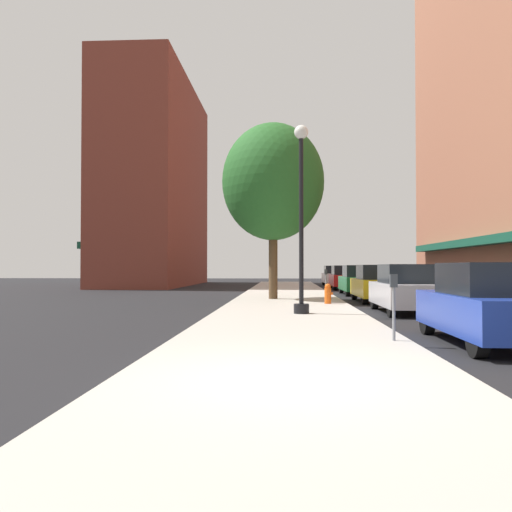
{
  "coord_description": "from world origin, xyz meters",
  "views": [
    {
      "loc": [
        -0.1,
        -6.84,
        1.58
      ],
      "look_at": [
        -1.49,
        18.31,
        2.09
      ],
      "focal_mm": 36.71,
      "sensor_mm": 36.0,
      "label": 1
    }
  ],
  "objects_px": {
    "parking_meter_near": "(326,279)",
    "car_silver": "(406,289)",
    "parking_meter_far": "(394,299)",
    "car_yellow": "(377,284)",
    "car_white": "(334,276)",
    "car_blue": "(488,305)",
    "car_red": "(344,278)",
    "fire_hydrant": "(328,294)",
    "car_green": "(358,280)",
    "tree_near": "(273,182)",
    "lamppost": "(301,215)"
  },
  "relations": [
    {
      "from": "car_silver",
      "to": "car_green",
      "type": "height_order",
      "value": "same"
    },
    {
      "from": "car_green",
      "to": "car_red",
      "type": "xyz_separation_m",
      "value": [
        0.0,
        7.11,
        0.0
      ]
    },
    {
      "from": "tree_near",
      "to": "car_red",
      "type": "xyz_separation_m",
      "value": [
        4.63,
        12.82,
        -4.62
      ]
    },
    {
      "from": "lamppost",
      "to": "parking_meter_near",
      "type": "distance_m",
      "value": 11.6
    },
    {
      "from": "car_red",
      "to": "car_blue",
      "type": "bearing_deg",
      "value": -88.56
    },
    {
      "from": "car_blue",
      "to": "car_green",
      "type": "height_order",
      "value": "same"
    },
    {
      "from": "car_silver",
      "to": "fire_hydrant",
      "type": "bearing_deg",
      "value": 133.56
    },
    {
      "from": "fire_hydrant",
      "to": "tree_near",
      "type": "distance_m",
      "value": 6.18
    },
    {
      "from": "car_yellow",
      "to": "car_green",
      "type": "xyz_separation_m",
      "value": [
        0.0,
        5.82,
        0.0
      ]
    },
    {
      "from": "car_silver",
      "to": "car_yellow",
      "type": "bearing_deg",
      "value": 92.12
    },
    {
      "from": "parking_meter_far",
      "to": "car_white",
      "type": "bearing_deg",
      "value": 86.65
    },
    {
      "from": "lamppost",
      "to": "car_white",
      "type": "relative_size",
      "value": 1.37
    },
    {
      "from": "parking_meter_near",
      "to": "fire_hydrant",
      "type": "bearing_deg",
      "value": -93.8
    },
    {
      "from": "car_blue",
      "to": "car_yellow",
      "type": "bearing_deg",
      "value": 91.71
    },
    {
      "from": "fire_hydrant",
      "to": "car_white",
      "type": "relative_size",
      "value": 0.18
    },
    {
      "from": "parking_meter_near",
      "to": "car_blue",
      "type": "height_order",
      "value": "car_blue"
    },
    {
      "from": "parking_meter_far",
      "to": "parking_meter_near",
      "type": "bearing_deg",
      "value": 90.0
    },
    {
      "from": "car_blue",
      "to": "car_green",
      "type": "bearing_deg",
      "value": 91.71
    },
    {
      "from": "car_silver",
      "to": "car_yellow",
      "type": "xyz_separation_m",
      "value": [
        0.0,
        5.64,
        0.0
      ]
    },
    {
      "from": "parking_meter_near",
      "to": "car_green",
      "type": "height_order",
      "value": "car_green"
    },
    {
      "from": "fire_hydrant",
      "to": "parking_meter_near",
      "type": "bearing_deg",
      "value": 86.2
    },
    {
      "from": "car_white",
      "to": "tree_near",
      "type": "bearing_deg",
      "value": -102.82
    },
    {
      "from": "lamppost",
      "to": "parking_meter_near",
      "type": "bearing_deg",
      "value": 81.73
    },
    {
      "from": "fire_hydrant",
      "to": "car_blue",
      "type": "bearing_deg",
      "value": -76.39
    },
    {
      "from": "parking_meter_near",
      "to": "car_silver",
      "type": "height_order",
      "value": "car_silver"
    },
    {
      "from": "parking_meter_near",
      "to": "parking_meter_far",
      "type": "distance_m",
      "value": 17.14
    },
    {
      "from": "parking_meter_near",
      "to": "car_silver",
      "type": "bearing_deg",
      "value": -78.52
    },
    {
      "from": "car_silver",
      "to": "car_yellow",
      "type": "distance_m",
      "value": 5.64
    },
    {
      "from": "tree_near",
      "to": "car_red",
      "type": "bearing_deg",
      "value": 70.12
    },
    {
      "from": "tree_near",
      "to": "car_blue",
      "type": "relative_size",
      "value": 1.86
    },
    {
      "from": "parking_meter_near",
      "to": "car_green",
      "type": "xyz_separation_m",
      "value": [
        1.95,
        1.85,
        -0.14
      ]
    },
    {
      "from": "car_white",
      "to": "car_silver",
      "type": "bearing_deg",
      "value": -89.8
    },
    {
      "from": "parking_meter_far",
      "to": "car_yellow",
      "type": "xyz_separation_m",
      "value": [
        1.95,
        13.17,
        -0.14
      ]
    },
    {
      "from": "fire_hydrant",
      "to": "car_green",
      "type": "bearing_deg",
      "value": 74.58
    },
    {
      "from": "parking_meter_near",
      "to": "car_green",
      "type": "relative_size",
      "value": 0.3
    },
    {
      "from": "car_red",
      "to": "car_white",
      "type": "xyz_separation_m",
      "value": [
        0.0,
        7.22,
        0.0
      ]
    },
    {
      "from": "lamppost",
      "to": "fire_hydrant",
      "type": "relative_size",
      "value": 7.47
    },
    {
      "from": "car_white",
      "to": "car_blue",
      "type": "bearing_deg",
      "value": -89.8
    },
    {
      "from": "lamppost",
      "to": "car_blue",
      "type": "relative_size",
      "value": 1.37
    },
    {
      "from": "car_silver",
      "to": "parking_meter_near",
      "type": "bearing_deg",
      "value": 103.6
    },
    {
      "from": "car_blue",
      "to": "car_white",
      "type": "xyz_separation_m",
      "value": [
        0.0,
        33.0,
        0.0
      ]
    },
    {
      "from": "fire_hydrant",
      "to": "lamppost",
      "type": "bearing_deg",
      "value": -105.08
    },
    {
      "from": "car_red",
      "to": "car_white",
      "type": "bearing_deg",
      "value": 91.44
    },
    {
      "from": "fire_hydrant",
      "to": "parking_meter_near",
      "type": "xyz_separation_m",
      "value": [
        0.46,
        6.88,
        0.43
      ]
    },
    {
      "from": "fire_hydrant",
      "to": "car_white",
      "type": "xyz_separation_m",
      "value": [
        2.41,
        23.06,
        0.29
      ]
    },
    {
      "from": "parking_meter_far",
      "to": "car_blue",
      "type": "bearing_deg",
      "value": 9.36
    },
    {
      "from": "parking_meter_near",
      "to": "parking_meter_far",
      "type": "height_order",
      "value": "same"
    },
    {
      "from": "car_blue",
      "to": "car_yellow",
      "type": "distance_m",
      "value": 12.85
    },
    {
      "from": "car_white",
      "to": "car_red",
      "type": "bearing_deg",
      "value": -89.8
    },
    {
      "from": "car_yellow",
      "to": "car_white",
      "type": "bearing_deg",
      "value": 88.56
    }
  ]
}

